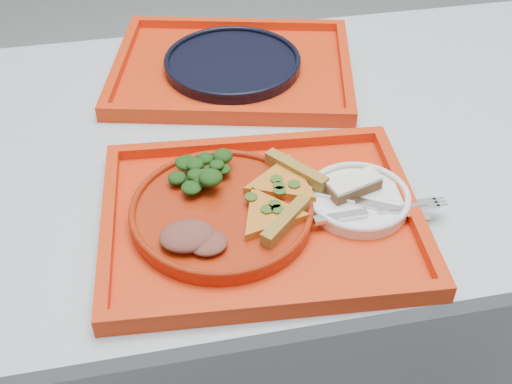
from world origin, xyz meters
TOP-DOWN VIEW (x-y plane):
  - ground at (0.00, 0.00)m, footprint 10.00×10.00m
  - table at (0.00, 0.00)m, footprint 1.60×0.80m
  - tray_main at (-0.20, -0.21)m, footprint 0.48×0.38m
  - tray_far at (-0.17, 0.21)m, footprint 0.52×0.45m
  - dinner_plate at (-0.26, -0.20)m, footprint 0.26×0.26m
  - side_plate at (-0.06, -0.21)m, footprint 0.15×0.15m
  - navy_plate at (-0.17, 0.21)m, footprint 0.26×0.26m
  - pizza_slice_a at (-0.20, -0.23)m, footprint 0.15×0.15m
  - pizza_slice_b at (-0.16, -0.17)m, footprint 0.16×0.16m
  - salad_heap at (-0.28, -0.14)m, footprint 0.09×0.08m
  - meat_portion at (-0.31, -0.26)m, footprint 0.08×0.06m
  - dessert_bar at (-0.06, -0.20)m, footprint 0.09×0.05m
  - knife at (-0.05, -0.23)m, footprint 0.17×0.11m
  - fork at (-0.04, -0.25)m, footprint 0.19×0.03m

SIDE VIEW (x-z plane):
  - ground at x=0.00m, z-range 0.00..0.00m
  - table at x=0.00m, z-range 0.30..1.05m
  - tray_main at x=-0.20m, z-range 0.75..0.76m
  - tray_far at x=-0.17m, z-range 0.75..0.76m
  - side_plate at x=-0.06m, z-range 0.76..0.78m
  - navy_plate at x=-0.17m, z-range 0.76..0.78m
  - dinner_plate at x=-0.26m, z-range 0.76..0.78m
  - knife at x=-0.05m, z-range 0.78..0.78m
  - fork at x=-0.04m, z-range 0.78..0.78m
  - dessert_bar at x=-0.06m, z-range 0.78..0.80m
  - pizza_slice_a at x=-0.20m, z-range 0.78..0.80m
  - pizza_slice_b at x=-0.16m, z-range 0.78..0.80m
  - meat_portion at x=-0.31m, z-range 0.78..0.80m
  - salad_heap at x=-0.28m, z-range 0.78..0.82m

